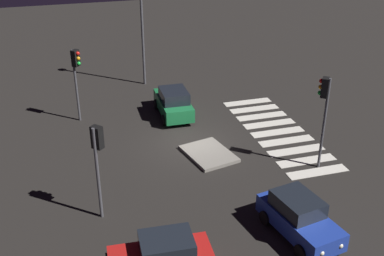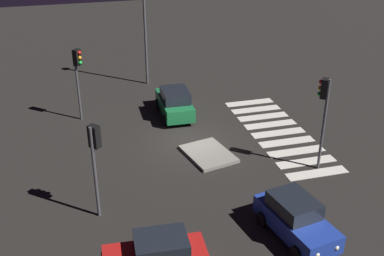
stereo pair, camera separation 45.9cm
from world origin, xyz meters
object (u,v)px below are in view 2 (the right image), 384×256
object	(u,v)px
traffic_island	(208,154)
car_green	(175,103)
car_blue	(295,218)
traffic_light_north	(78,67)
street_lamp	(144,6)
traffic_light_south	(324,102)
traffic_light_west	(95,149)

from	to	relation	value
traffic_island	car_green	xyz separation A→B (m)	(5.43, 0.54, 0.78)
car_blue	car_green	xyz separation A→B (m)	(12.60, 1.99, 0.04)
car_blue	traffic_light_north	bearing A→B (deg)	-160.89
car_green	street_lamp	xyz separation A→B (m)	(5.95, 0.65, 4.76)
car_green	traffic_light_south	bearing A→B (deg)	-144.50
car_blue	street_lamp	distance (m)	19.35
traffic_island	street_lamp	xyz separation A→B (m)	(11.38, 1.19, 5.54)
car_blue	traffic_light_north	world-z (taller)	traffic_light_north
traffic_light_north	street_lamp	world-z (taller)	street_lamp
traffic_light_west	car_blue	bearing A→B (deg)	-68.38
traffic_light_south	traffic_island	bearing A→B (deg)	8.98
car_blue	traffic_light_south	size ratio (longest dim) A/B	0.85
car_green	traffic_light_north	world-z (taller)	traffic_light_north
traffic_light_south	traffic_light_west	distance (m)	10.93
traffic_light_south	street_lamp	xyz separation A→B (m)	(13.97, 6.08, 2.01)
traffic_island	traffic_light_north	distance (m)	9.38
traffic_light_west	street_lamp	world-z (taller)	street_lamp
car_green	traffic_light_south	xyz separation A→B (m)	(-8.02, -5.43, 2.75)
car_green	traffic_light_south	distance (m)	10.07
traffic_light_north	street_lamp	distance (m)	7.43
traffic_island	car_green	world-z (taller)	car_green
traffic_light_south	car_green	bearing A→B (deg)	-18.96
traffic_island	traffic_light_south	distance (m)	6.56
traffic_light_south	street_lamp	size ratio (longest dim) A/B	0.57
traffic_island	car_green	distance (m)	5.51
car_green	street_lamp	world-z (taller)	street_lamp
street_lamp	traffic_light_south	bearing A→B (deg)	-156.48
car_green	traffic_light_north	size ratio (longest dim) A/B	0.92
car_blue	traffic_light_west	bearing A→B (deg)	-125.54
street_lamp	car_blue	bearing A→B (deg)	-171.88
car_blue	traffic_light_north	xyz separation A→B (m)	(13.47, 7.58, 2.56)
traffic_light_south	street_lamp	distance (m)	15.37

